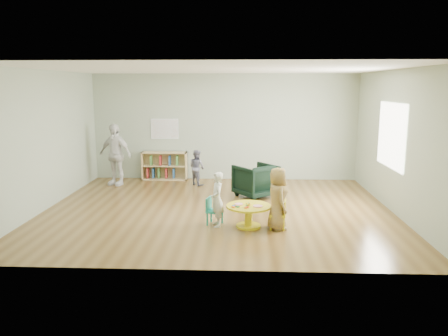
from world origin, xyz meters
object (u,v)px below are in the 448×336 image
(adult_caretaker, at_px, (115,154))
(armchair, at_px, (256,181))
(kid_chair_right, at_px, (280,214))
(toddler, at_px, (197,168))
(kid_chair_left, at_px, (213,210))
(activity_table, at_px, (249,212))
(child_right, at_px, (277,199))
(child_left, at_px, (217,199))
(bookshelf, at_px, (164,166))

(adult_caretaker, bearing_deg, armchair, 3.46)
(kid_chair_right, xyz_separation_m, armchair, (-0.37, 2.25, 0.10))
(kid_chair_right, height_order, toddler, toddler)
(armchair, relative_size, toddler, 0.91)
(kid_chair_left, distance_m, toddler, 3.24)
(activity_table, relative_size, kid_chair_left, 1.59)
(activity_table, bearing_deg, kid_chair_left, 168.83)
(activity_table, xyz_separation_m, kid_chair_left, (-0.65, 0.13, -0.01))
(kid_chair_right, xyz_separation_m, child_right, (-0.05, -0.01, 0.27))
(activity_table, xyz_separation_m, child_left, (-0.56, 0.03, 0.22))
(activity_table, relative_size, kid_chair_right, 1.54)
(kid_chair_right, relative_size, child_right, 0.47)
(activity_table, relative_size, child_left, 0.81)
(bookshelf, distance_m, child_left, 4.27)
(child_left, distance_m, toddler, 3.36)
(child_right, xyz_separation_m, toddler, (-1.77, 3.39, -0.10))
(kid_chair_left, bearing_deg, child_right, 94.18)
(kid_chair_left, bearing_deg, armchair, 172.75)
(activity_table, height_order, child_left, child_left)
(toddler, bearing_deg, bookshelf, 8.52)
(armchair, bearing_deg, adult_caretaker, -54.26)
(kid_chair_right, height_order, child_right, child_right)
(activity_table, relative_size, bookshelf, 0.66)
(kid_chair_left, distance_m, bookshelf, 4.15)
(child_left, bearing_deg, child_right, 71.65)
(kid_chair_left, height_order, kid_chair_right, kid_chair_right)
(kid_chair_left, xyz_separation_m, child_right, (1.15, -0.21, 0.28))
(kid_chair_left, height_order, child_right, child_right)
(kid_chair_right, relative_size, adult_caretaker, 0.33)
(kid_chair_left, distance_m, armchair, 2.21)
(kid_chair_right, relative_size, toddler, 0.57)
(armchair, relative_size, adult_caretaker, 0.53)
(child_right, bearing_deg, adult_caretaker, 35.50)
(kid_chair_left, bearing_deg, activity_table, 93.59)
(child_right, relative_size, adult_caretaker, 0.70)
(bookshelf, height_order, adult_caretaker, adult_caretaker)
(child_right, height_order, toddler, child_right)
(armchair, height_order, child_left, child_left)
(armchair, relative_size, child_left, 0.83)
(kid_chair_right, height_order, bookshelf, bookshelf)
(activity_table, bearing_deg, child_left, 177.37)
(kid_chair_left, relative_size, kid_chair_right, 0.97)
(kid_chair_right, relative_size, bookshelf, 0.43)
(child_right, bearing_deg, kid_chair_left, 65.96)
(kid_chair_right, distance_m, bookshelf, 4.90)
(bookshelf, relative_size, toddler, 1.33)
(toddler, bearing_deg, armchair, -174.92)
(adult_caretaker, bearing_deg, activity_table, -23.68)
(adult_caretaker, bearing_deg, toddler, 21.96)
(armchair, xyz_separation_m, adult_caretaker, (-3.52, 1.08, 0.41))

